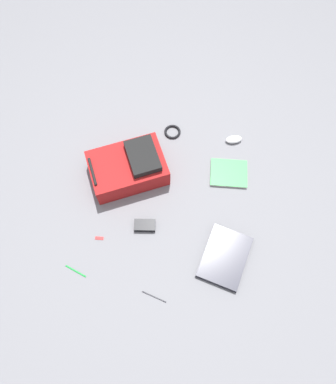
% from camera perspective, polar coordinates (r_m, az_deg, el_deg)
% --- Properties ---
extents(ground_plane, '(4.02, 4.02, 0.00)m').
position_cam_1_polar(ground_plane, '(2.29, 0.68, -1.34)').
color(ground_plane, slate).
extents(backpack, '(0.49, 0.54, 0.20)m').
position_cam_1_polar(backpack, '(2.30, -5.99, 3.78)').
color(backpack, maroon).
rests_on(backpack, ground_plane).
extents(laptop, '(0.37, 0.30, 0.03)m').
position_cam_1_polar(laptop, '(2.19, 8.70, -9.80)').
color(laptop, '#24242C').
rests_on(laptop, ground_plane).
extents(book_red, '(0.22, 0.25, 0.02)m').
position_cam_1_polar(book_red, '(2.39, 9.26, 2.85)').
color(book_red, silver).
rests_on(book_red, ground_plane).
extents(computer_mouse, '(0.09, 0.12, 0.04)m').
position_cam_1_polar(computer_mouse, '(2.50, 10.02, 7.92)').
color(computer_mouse, silver).
rests_on(computer_mouse, ground_plane).
extents(cable_coil, '(0.11, 0.11, 0.02)m').
position_cam_1_polar(cable_coil, '(2.51, 0.68, 9.17)').
color(cable_coil, black).
rests_on(cable_coil, ground_plane).
extents(power_brick, '(0.09, 0.14, 0.03)m').
position_cam_1_polar(power_brick, '(2.22, -3.57, -5.12)').
color(power_brick, black).
rests_on(power_brick, ground_plane).
extents(pen_black, '(0.05, 0.13, 0.01)m').
position_cam_1_polar(pen_black, '(2.22, -13.94, -11.65)').
color(pen_black, '#198C33').
rests_on(pen_black, ground_plane).
extents(pen_blue, '(0.04, 0.15, 0.01)m').
position_cam_1_polar(pen_blue, '(2.14, -2.13, -15.71)').
color(pen_blue, black).
rests_on(pen_blue, ground_plane).
extents(usb_stick, '(0.02, 0.05, 0.01)m').
position_cam_1_polar(usb_stick, '(2.24, -10.46, -6.94)').
color(usb_stick, '#B21919').
rests_on(usb_stick, ground_plane).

